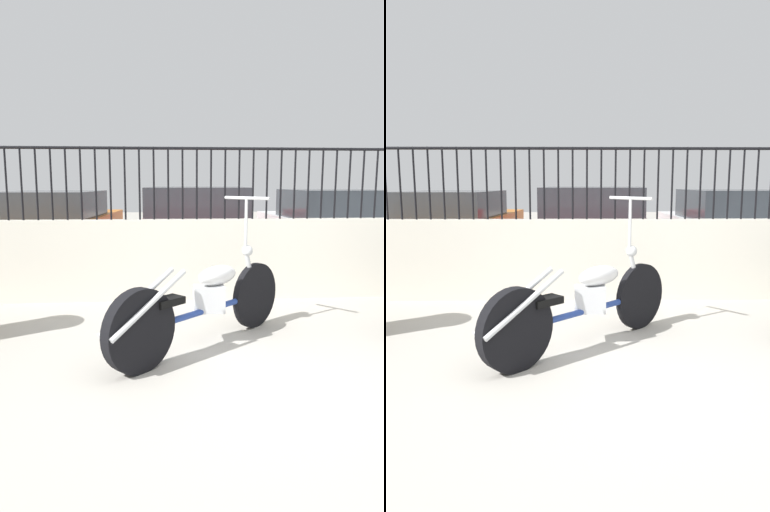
% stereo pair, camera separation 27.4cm
% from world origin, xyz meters
% --- Properties ---
extents(ground_plane, '(40.00, 40.00, 0.00)m').
position_xyz_m(ground_plane, '(0.00, 0.00, 0.00)').
color(ground_plane, '#ADA89E').
extents(low_wall, '(8.67, 0.18, 1.02)m').
position_xyz_m(low_wall, '(0.00, 2.53, 0.51)').
color(low_wall, beige).
rests_on(low_wall, ground_plane).
extents(fence_railing, '(8.67, 0.04, 0.89)m').
position_xyz_m(fence_railing, '(-0.00, 2.53, 1.60)').
color(fence_railing, black).
rests_on(fence_railing, low_wall).
extents(motorcycle_blue, '(1.72, 1.61, 1.35)m').
position_xyz_m(motorcycle_blue, '(-0.33, 0.72, 0.41)').
color(motorcycle_blue, black).
rests_on(motorcycle_blue, ground_plane).
extents(car_orange, '(2.16, 4.44, 1.32)m').
position_xyz_m(car_orange, '(-2.56, 5.48, 0.67)').
color(car_orange, black).
rests_on(car_orange, ground_plane).
extents(car_red, '(2.22, 4.59, 1.40)m').
position_xyz_m(car_red, '(0.04, 5.10, 0.70)').
color(car_red, black).
rests_on(car_red, ground_plane).
extents(car_white, '(1.91, 3.95, 1.35)m').
position_xyz_m(car_white, '(2.57, 5.18, 0.68)').
color(car_white, black).
rests_on(car_white, ground_plane).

